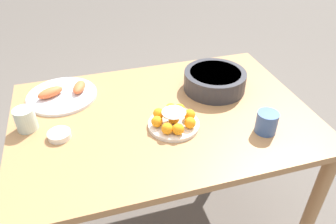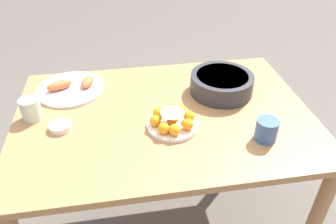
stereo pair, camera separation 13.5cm
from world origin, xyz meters
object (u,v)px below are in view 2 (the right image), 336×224
object	(u,v)px
dining_table	(164,132)
seafood_platter	(71,88)
cup_far	(31,109)
serving_bowl	(222,83)
cake_plate	(172,121)
cup_near	(267,130)
sauce_bowl	(60,126)

from	to	relation	value
dining_table	seafood_platter	bearing A→B (deg)	147.50
cup_far	seafood_platter	bearing A→B (deg)	55.30
cup_far	serving_bowl	bearing A→B (deg)	4.79
dining_table	cake_plate	world-z (taller)	cake_plate
dining_table	serving_bowl	size ratio (longest dim) A/B	4.36
cake_plate	cup_near	distance (m)	0.37
cake_plate	cup_near	world-z (taller)	cup_near
cake_plate	sauce_bowl	world-z (taller)	cake_plate
serving_bowl	cup_far	bearing A→B (deg)	-175.21
serving_bowl	cup_far	world-z (taller)	cup_far
dining_table	cup_far	xyz separation A→B (m)	(-0.55, 0.06, 0.15)
sauce_bowl	cup_far	distance (m)	0.16
cup_near	cake_plate	bearing A→B (deg)	158.33
cake_plate	dining_table	bearing A→B (deg)	102.35
serving_bowl	sauce_bowl	bearing A→B (deg)	-167.29
serving_bowl	seafood_platter	xyz separation A→B (m)	(-0.70, 0.13, -0.04)
seafood_platter	cup_near	size ratio (longest dim) A/B	3.56
dining_table	serving_bowl	bearing A→B (deg)	23.35
cup_far	sauce_bowl	bearing A→B (deg)	-37.18
seafood_platter	cup_near	distance (m)	0.91
sauce_bowl	seafood_platter	distance (m)	0.30
dining_table	cup_near	xyz separation A→B (m)	(0.36, -0.23, 0.15)
serving_bowl	cup_far	size ratio (longest dim) A/B	3.08
dining_table	seafood_platter	distance (m)	0.50
seafood_platter	cake_plate	bearing A→B (deg)	-39.60
sauce_bowl	cup_far	bearing A→B (deg)	142.82
dining_table	sauce_bowl	xyz separation A→B (m)	(-0.43, -0.04, 0.11)
cake_plate	sauce_bowl	size ratio (longest dim) A/B	2.34
cake_plate	sauce_bowl	distance (m)	0.45
dining_table	cup_far	bearing A→B (deg)	174.24
seafood_platter	cup_far	size ratio (longest dim) A/B	3.35
seafood_platter	cup_far	world-z (taller)	cup_far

